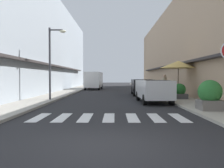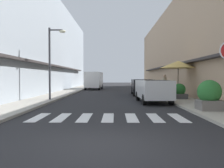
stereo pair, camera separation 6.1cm
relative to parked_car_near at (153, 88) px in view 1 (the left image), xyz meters
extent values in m
plane|color=#232326|center=(-2.74, 8.76, -0.92)|extent=(103.03, 103.03, 0.00)
cube|color=#9E998E|center=(-7.67, 8.76, -0.86)|extent=(2.25, 65.56, 0.12)
cube|color=#ADA899|center=(2.18, 8.76, -0.86)|extent=(2.25, 65.56, 0.12)
cube|color=#939EA8|center=(-11.29, 10.10, 4.37)|extent=(5.00, 44.15, 10.58)
cube|color=#332D2D|center=(-8.54, 10.10, 1.88)|extent=(0.50, 30.90, 0.16)
cube|color=tan|center=(5.80, 10.10, 3.77)|extent=(5.00, 44.15, 9.38)
cube|color=#332D2D|center=(3.05, 10.10, 1.88)|extent=(0.50, 30.90, 0.16)
cube|color=silver|center=(-5.59, -5.86, -0.92)|extent=(0.45, 2.20, 0.01)
cube|color=silver|center=(-4.64, -5.86, -0.92)|extent=(0.45, 2.20, 0.01)
cube|color=silver|center=(-3.69, -5.86, -0.92)|extent=(0.45, 2.20, 0.01)
cube|color=silver|center=(-2.74, -5.86, -0.92)|extent=(0.45, 2.20, 0.01)
cube|color=silver|center=(-1.79, -5.86, -0.92)|extent=(0.45, 2.20, 0.01)
cube|color=silver|center=(-0.84, -5.86, -0.92)|extent=(0.45, 2.20, 0.01)
cube|color=silver|center=(0.11, -5.86, -0.92)|extent=(0.45, 2.20, 0.01)
cube|color=silver|center=(0.00, 0.04, -0.04)|extent=(1.94, 4.44, 1.13)
cube|color=black|center=(0.00, -0.18, 0.27)|extent=(1.58, 2.51, 0.56)
cylinder|color=black|center=(-0.86, 1.44, -0.60)|extent=(0.25, 0.65, 0.64)
cylinder|color=black|center=(0.73, 1.51, -0.60)|extent=(0.25, 0.65, 0.64)
cylinder|color=black|center=(-0.73, -1.43, -0.60)|extent=(0.25, 0.65, 0.64)
cylinder|color=black|center=(0.86, -1.37, -0.60)|extent=(0.25, 0.65, 0.64)
cube|color=black|center=(0.00, 6.53, -0.04)|extent=(1.82, 4.45, 1.13)
cube|color=black|center=(0.00, 6.31, 0.27)|extent=(1.51, 2.50, 0.56)
cylinder|color=black|center=(-0.77, 8.00, -0.60)|extent=(0.23, 0.64, 0.64)
cylinder|color=black|center=(0.82, 7.98, -0.60)|extent=(0.23, 0.64, 0.64)
cylinder|color=black|center=(-0.82, 5.08, -0.60)|extent=(0.23, 0.64, 0.64)
cylinder|color=black|center=(0.77, 5.06, -0.60)|extent=(0.23, 0.64, 0.64)
cube|color=silver|center=(-5.34, 17.07, 0.41)|extent=(2.15, 5.47, 2.03)
cube|color=black|center=(-5.34, 16.80, 1.17)|extent=(1.75, 3.08, 0.56)
cylinder|color=black|center=(-6.17, 18.89, -0.60)|extent=(0.24, 0.65, 0.64)
cylinder|color=black|center=(-4.38, 18.82, -0.60)|extent=(0.24, 0.65, 0.64)
cylinder|color=black|center=(-6.30, 15.33, -0.60)|extent=(0.24, 0.65, 0.64)
cylinder|color=black|center=(-4.51, 15.26, -0.60)|extent=(0.24, 0.65, 0.64)
cylinder|color=#38383D|center=(-6.96, 0.85, 1.65)|extent=(0.14, 0.14, 4.91)
cylinder|color=#38383D|center=(-6.51, 0.85, 3.96)|extent=(0.90, 0.10, 0.10)
ellipsoid|color=beige|center=(-6.06, 0.85, 3.86)|extent=(0.44, 0.28, 0.20)
cylinder|color=#262626|center=(2.29, 2.60, -0.77)|extent=(0.48, 0.48, 0.06)
cylinder|color=#4C3823|center=(2.29, 2.60, 0.45)|extent=(0.06, 0.06, 2.50)
cone|color=#D8B259|center=(2.29, 2.60, 1.69)|extent=(2.78, 2.78, 0.55)
cube|color=slate|center=(1.94, -4.36, -0.57)|extent=(1.03, 1.03, 0.47)
sphere|color=#2D7533|center=(1.94, -4.36, 0.05)|extent=(1.10, 1.10, 1.10)
cube|color=#4C4C4C|center=(2.14, 1.61, -0.63)|extent=(0.97, 0.97, 0.35)
sphere|color=#236628|center=(2.14, 1.61, -0.15)|extent=(0.86, 0.86, 0.86)
cylinder|color=#282B33|center=(1.55, 3.98, -0.38)|extent=(0.26, 0.26, 0.85)
cylinder|color=tan|center=(1.55, 3.98, 0.39)|extent=(0.34, 0.34, 0.68)
sphere|color=tan|center=(1.55, 3.98, 0.84)|extent=(0.23, 0.23, 0.23)
camera|label=1|loc=(-2.52, -15.59, 0.72)|focal=38.54mm
camera|label=2|loc=(-2.45, -15.59, 0.72)|focal=38.54mm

